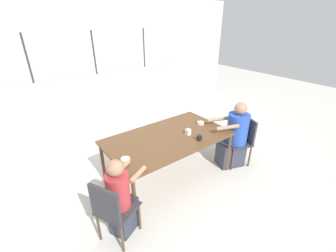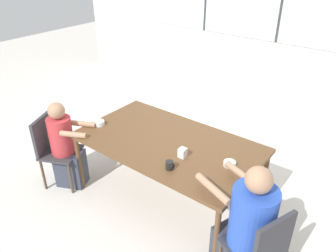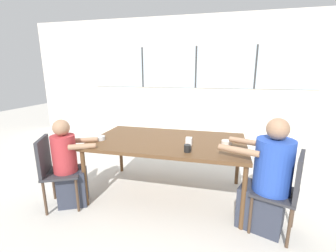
{
  "view_description": "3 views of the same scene",
  "coord_description": "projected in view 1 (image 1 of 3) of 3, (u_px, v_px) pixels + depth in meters",
  "views": [
    {
      "loc": [
        -1.82,
        -2.4,
        2.41
      ],
      "look_at": [
        0.0,
        0.0,
        0.92
      ],
      "focal_mm": 24.0,
      "sensor_mm": 36.0,
      "label": 1
    },
    {
      "loc": [
        1.76,
        -2.28,
        2.54
      ],
      "look_at": [
        0.0,
        0.0,
        0.92
      ],
      "focal_mm": 35.0,
      "sensor_mm": 36.0,
      "label": 2
    },
    {
      "loc": [
        0.64,
        -2.61,
        1.58
      ],
      "look_at": [
        0.0,
        0.0,
        0.92
      ],
      "focal_mm": 24.0,
      "sensor_mm": 36.0,
      "label": 3
    }
  ],
  "objects": [
    {
      "name": "ground_plane",
      "position": [
        168.0,
        175.0,
        3.77
      ],
      "size": [
        16.0,
        16.0,
        0.0
      ],
      "primitive_type": "plane",
      "color": "beige"
    },
    {
      "name": "wall_back_with_windows",
      "position": [
        95.0,
        64.0,
        5.12
      ],
      "size": [
        8.4,
        0.08,
        2.8
      ],
      "color": "silver",
      "rests_on": "ground_plane"
    },
    {
      "name": "dining_table",
      "position": [
        168.0,
        139.0,
        3.46
      ],
      "size": [
        1.89,
        1.08,
        0.74
      ],
      "color": "brown",
      "rests_on": "ground_plane"
    },
    {
      "name": "chair_for_woman_green_shirt",
      "position": [
        243.0,
        137.0,
        3.9
      ],
      "size": [
        0.51,
        0.51,
        0.86
      ],
      "rotation": [
        0.0,
        0.0,
        1.21
      ],
      "color": "#333338",
      "rests_on": "ground_plane"
    },
    {
      "name": "chair_for_man_blue_shirt",
      "position": [
        112.0,
        208.0,
        2.46
      ],
      "size": [
        0.53,
        0.53,
        0.86
      ],
      "rotation": [
        0.0,
        0.0,
        -1.12
      ],
      "color": "#333338",
      "rests_on": "ground_plane"
    },
    {
      "name": "person_woman_green_shirt",
      "position": [
        234.0,
        138.0,
        3.85
      ],
      "size": [
        0.72,
        0.55,
        1.16
      ],
      "rotation": [
        0.0,
        0.0,
        1.21
      ],
      "color": "#333847",
      "rests_on": "ground_plane"
    },
    {
      "name": "person_man_blue_shirt",
      "position": [
        121.0,
        200.0,
        2.6
      ],
      "size": [
        0.55,
        0.45,
        1.06
      ],
      "rotation": [
        0.0,
        0.0,
        -1.12
      ],
      "color": "#333847",
      "rests_on": "ground_plane"
    },
    {
      "name": "coffee_mug",
      "position": [
        199.0,
        138.0,
        3.33
      ],
      "size": [
        0.08,
        0.07,
        0.08
      ],
      "color": "black",
      "rests_on": "dining_table"
    },
    {
      "name": "milk_carton_small",
      "position": [
        188.0,
        132.0,
        3.48
      ],
      "size": [
        0.07,
        0.07,
        0.09
      ],
      "color": "silver",
      "rests_on": "dining_table"
    },
    {
      "name": "bowl_white_shallow",
      "position": [
        201.0,
        123.0,
        3.83
      ],
      "size": [
        0.12,
        0.12,
        0.04
      ],
      "color": "silver",
      "rests_on": "dining_table"
    },
    {
      "name": "bowl_cereal",
      "position": [
        125.0,
        160.0,
        2.84
      ],
      "size": [
        0.12,
        0.12,
        0.05
      ],
      "color": "silver",
      "rests_on": "dining_table"
    }
  ]
}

